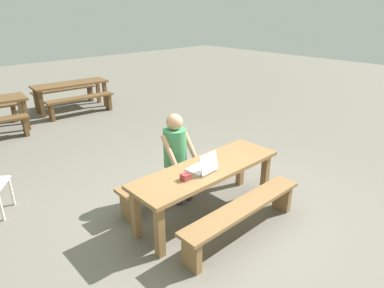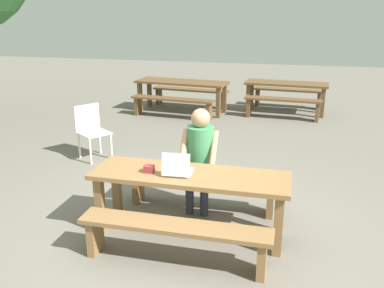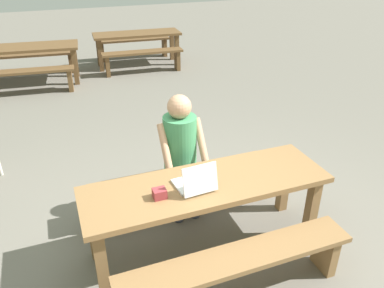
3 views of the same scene
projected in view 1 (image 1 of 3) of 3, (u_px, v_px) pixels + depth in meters
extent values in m
plane|color=slate|center=(207.00, 214.00, 4.54)|extent=(30.00, 30.00, 0.00)
cube|color=olive|center=(207.00, 169.00, 4.28)|extent=(2.13, 0.66, 0.05)
cube|color=olive|center=(160.00, 231.00, 3.66)|extent=(0.09, 0.09, 0.66)
cube|color=olive|center=(265.00, 175.00, 4.87)|extent=(0.09, 0.09, 0.66)
cube|color=olive|center=(136.00, 214.00, 3.97)|extent=(0.09, 0.09, 0.66)
cube|color=olive|center=(240.00, 165.00, 5.18)|extent=(0.09, 0.09, 0.66)
cube|color=olive|center=(244.00, 206.00, 3.97)|extent=(1.88, 0.30, 0.05)
cube|color=olive|center=(192.00, 254.00, 3.52)|extent=(0.08, 0.24, 0.38)
cube|color=olive|center=(282.00, 197.00, 4.58)|extent=(0.08, 0.24, 0.38)
cube|color=olive|center=(177.00, 172.00, 4.81)|extent=(1.88, 0.30, 0.05)
cube|color=olive|center=(128.00, 206.00, 4.36)|extent=(0.08, 0.24, 0.38)
cube|color=olive|center=(217.00, 167.00, 5.42)|extent=(0.08, 0.24, 0.38)
cube|color=white|center=(200.00, 169.00, 4.20)|extent=(0.31, 0.26, 0.02)
cube|color=white|center=(209.00, 163.00, 4.05)|extent=(0.30, 0.08, 0.24)
cube|color=black|center=(209.00, 163.00, 4.06)|extent=(0.28, 0.07, 0.22)
cube|color=#993338|center=(186.00, 177.00, 3.94)|extent=(0.10, 0.09, 0.08)
cylinder|color=#333847|center=(179.00, 191.00, 4.69)|extent=(0.10, 0.10, 0.43)
cylinder|color=#333847|center=(189.00, 186.00, 4.80)|extent=(0.10, 0.10, 0.43)
cube|color=#333847|center=(179.00, 170.00, 4.71)|extent=(0.28, 0.28, 0.12)
cylinder|color=#3F8C59|center=(175.00, 148.00, 4.65)|extent=(0.32, 0.32, 0.55)
cylinder|color=tan|center=(169.00, 151.00, 4.45)|extent=(0.07, 0.32, 0.41)
cylinder|color=tan|center=(189.00, 144.00, 4.68)|extent=(0.07, 0.32, 0.41)
sphere|color=tan|center=(174.00, 122.00, 4.50)|extent=(0.23, 0.23, 0.23)
cylinder|color=silver|center=(1.00, 206.00, 4.32)|extent=(0.04, 0.04, 0.43)
cylinder|color=silver|center=(12.00, 191.00, 4.67)|extent=(0.04, 0.04, 0.43)
cube|color=brown|center=(70.00, 84.00, 8.85)|extent=(1.94, 0.78, 0.05)
cube|color=brown|center=(42.00, 104.00, 8.34)|extent=(0.10, 0.10, 0.68)
cube|color=brown|center=(105.00, 94.00, 9.32)|extent=(0.10, 0.10, 0.68)
cube|color=brown|center=(36.00, 101.00, 8.66)|extent=(0.10, 0.10, 0.68)
cube|color=brown|center=(98.00, 91.00, 9.65)|extent=(0.10, 0.10, 0.68)
cube|color=brown|center=(80.00, 98.00, 8.51)|extent=(1.72, 0.41, 0.05)
cube|color=brown|center=(51.00, 112.00, 8.16)|extent=(0.10, 0.24, 0.42)
cube|color=brown|center=(108.00, 102.00, 9.04)|extent=(0.10, 0.24, 0.42)
cube|color=brown|center=(63.00, 89.00, 9.39)|extent=(1.72, 0.41, 0.05)
cube|color=brown|center=(37.00, 102.00, 9.04)|extent=(0.10, 0.24, 0.42)
cube|color=brown|center=(90.00, 93.00, 9.91)|extent=(0.10, 0.24, 0.42)
cube|color=brown|center=(26.00, 115.00, 7.49)|extent=(0.10, 0.10, 0.69)
cube|color=brown|center=(21.00, 110.00, 7.88)|extent=(0.10, 0.10, 0.69)
cube|color=brown|center=(25.00, 126.00, 7.24)|extent=(0.10, 0.25, 0.41)
cube|color=brown|center=(14.00, 113.00, 8.13)|extent=(0.10, 0.25, 0.41)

